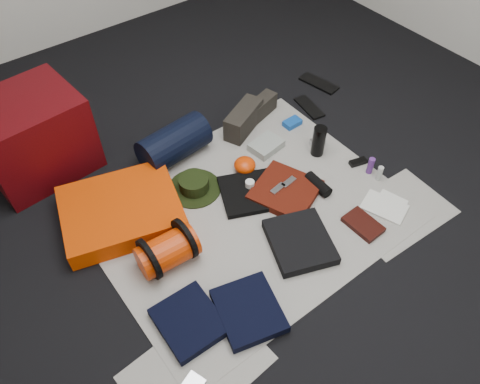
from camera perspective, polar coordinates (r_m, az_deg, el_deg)
floor at (r=2.57m, az=0.89°, el=-2.51°), size 4.50×4.50×0.02m
newspaper_mat at (r=2.56m, az=0.89°, el=-2.33°), size 1.60×1.30×0.01m
newspaper_sheet_front_left at (r=2.14m, az=-5.28°, el=-20.56°), size 0.61×0.44×0.00m
newspaper_sheet_front_right at (r=2.70m, az=18.57°, el=-2.29°), size 0.60×0.43×0.00m
red_cabinet at (r=2.88m, az=-23.99°, el=6.22°), size 0.60×0.52×0.47m
sleeping_pad at (r=2.57m, az=-14.29°, el=-2.23°), size 0.72×0.64×0.11m
stuff_sack at (r=2.33m, az=-8.81°, el=-7.13°), size 0.30×0.19×0.17m
sack_strap_left at (r=2.29m, az=-11.02°, el=-8.02°), size 0.02×0.22×0.22m
sack_strap_right at (r=2.33m, az=-6.78°, el=-5.62°), size 0.03×0.22×0.22m
navy_duffel at (r=2.80m, az=-8.03°, el=5.94°), size 0.44×0.26×0.22m
boonie_brim at (r=2.68m, az=-5.58°, el=0.46°), size 0.38×0.38×0.01m
boonie_crown at (r=2.65m, az=-5.64°, el=1.07°), size 0.17×0.17×0.07m
hiking_boot_left at (r=2.99m, az=0.43°, el=8.84°), size 0.34×0.24×0.16m
hiking_boot_right at (r=3.12m, az=2.58°, el=10.31°), size 0.26×0.15×0.12m
flip_flop_left at (r=3.24m, az=8.44°, el=10.19°), size 0.13×0.26×0.01m
flip_flop_right at (r=3.47m, az=9.59°, el=12.94°), size 0.16×0.30×0.02m
trousers_navy_a at (r=2.19m, az=-6.22°, el=-15.40°), size 0.27×0.31×0.05m
trousers_navy_b at (r=2.21m, az=1.06°, el=-14.24°), size 0.34×0.37×0.05m
trousers_charcoal at (r=2.42m, az=7.31°, el=-6.02°), size 0.40×0.43×0.05m
black_tshirt at (r=2.63m, az=1.25°, el=-0.07°), size 0.42×0.40×0.03m
red_shirt at (r=2.64m, az=5.54°, el=0.12°), size 0.43×0.43×0.04m
orange_stuff_sack at (r=2.74m, az=0.59°, el=3.30°), size 0.14×0.14×0.08m
first_aid_pouch at (r=2.89m, az=3.20°, el=5.69°), size 0.21×0.17×0.05m
water_bottle at (r=2.84m, az=9.57°, el=6.14°), size 0.09×0.09×0.20m
speaker at (r=2.68m, az=9.50°, el=0.93°), size 0.07×0.17×0.07m
compact_camera at (r=2.95m, az=9.42°, el=5.97°), size 0.10×0.08×0.04m
cyan_case at (r=3.07m, az=6.39°, el=8.39°), size 0.12×0.07×0.04m
toiletry_purple at (r=2.82m, az=15.62°, el=3.11°), size 0.04×0.04×0.11m
toiletry_clear at (r=2.80m, az=16.64°, el=2.19°), size 0.04×0.04×0.10m
paperback_book at (r=2.57m, az=14.77°, el=-3.84°), size 0.14×0.21×0.03m
map_booklet at (r=2.69m, az=17.18°, el=-1.75°), size 0.23×0.27×0.01m
map_printout at (r=2.73m, az=17.95°, el=-1.13°), size 0.16×0.18×0.01m
sunglasses at (r=2.88m, az=14.18°, el=3.56°), size 0.11×0.07×0.03m
key_cluster at (r=2.10m, az=-5.70°, el=-22.22°), size 0.10×0.10×0.01m
tape_roll at (r=2.63m, az=1.21°, el=1.01°), size 0.05×0.05×0.04m
energy_bar_a at (r=2.61m, az=4.64°, el=0.41°), size 0.10×0.05×0.01m
energy_bar_b at (r=2.65m, az=5.96°, el=1.19°), size 0.10×0.05×0.01m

